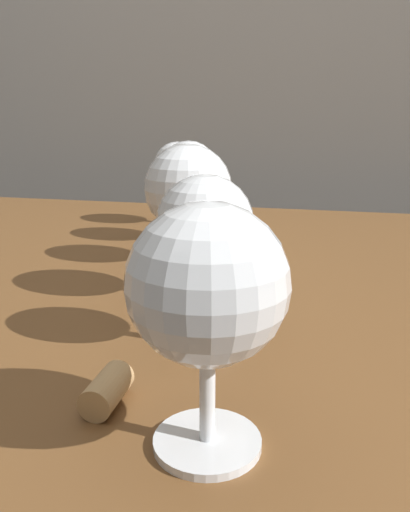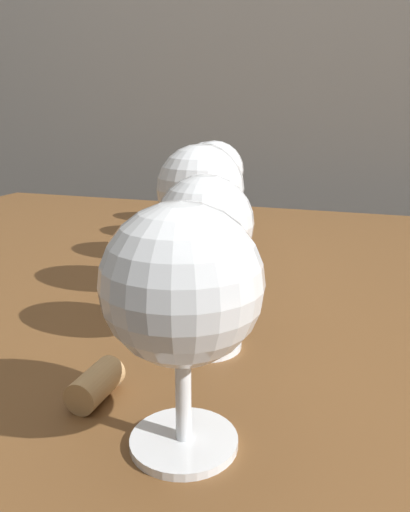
{
  "view_description": "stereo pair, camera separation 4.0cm",
  "coord_description": "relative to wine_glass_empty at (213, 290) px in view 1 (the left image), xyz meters",
  "views": [
    {
      "loc": [
        0.06,
        -0.56,
        0.96
      ],
      "look_at": [
        -0.03,
        -0.19,
        0.85
      ],
      "focal_mm": 36.2,
      "sensor_mm": 36.0,
      "label": 1
    },
    {
      "loc": [
        0.09,
        -0.55,
        0.96
      ],
      "look_at": [
        -0.03,
        -0.19,
        0.85
      ],
      "focal_mm": 36.2,
      "sensor_mm": 36.0,
      "label": 2
    }
  ],
  "objects": [
    {
      "name": "wine_glass_cabernet",
      "position": [
        -0.18,
        0.57,
        -0.0
      ],
      "size": [
        0.08,
        0.08,
        0.14
      ],
      "color": "white",
      "rests_on": "dining_table"
    },
    {
      "name": "wine_glass_chardonnay",
      "position": [
        -0.03,
        0.13,
        0.0
      ],
      "size": [
        0.07,
        0.07,
        0.14
      ],
      "color": "white",
      "rests_on": "dining_table"
    },
    {
      "name": "wine_glass_white",
      "position": [
        -0.07,
        0.23,
        0.01
      ],
      "size": [
        0.08,
        0.08,
        0.15
      ],
      "color": "white",
      "rests_on": "dining_table"
    },
    {
      "name": "cork",
      "position": [
        -0.08,
        0.03,
        -0.08
      ],
      "size": [
        0.02,
        0.04,
        0.02
      ],
      "primitive_type": "cylinder",
      "rotation": [
        1.57,
        0.0,
        0.0
      ],
      "color": "tan",
      "rests_on": "dining_table"
    },
    {
      "name": "dining_table",
      "position": [
        -0.0,
        0.32,
        -0.19
      ],
      "size": [
        1.41,
        0.86,
        0.77
      ],
      "color": "brown",
      "rests_on": "ground_plane"
    },
    {
      "name": "wine_glass_amber",
      "position": [
        -0.11,
        0.35,
        0.01
      ],
      "size": [
        0.08,
        0.08,
        0.15
      ],
      "color": "white",
      "rests_on": "dining_table"
    },
    {
      "name": "wine_glass_empty",
      "position": [
        0.0,
        0.0,
        0.0
      ],
      "size": [
        0.09,
        0.09,
        0.14
      ],
      "color": "white",
      "rests_on": "dining_table"
    },
    {
      "name": "wine_glass_rose",
      "position": [
        -0.13,
        0.46,
        0.0
      ],
      "size": [
        0.08,
        0.08,
        0.14
      ],
      "color": "white",
      "rests_on": "dining_table"
    }
  ]
}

